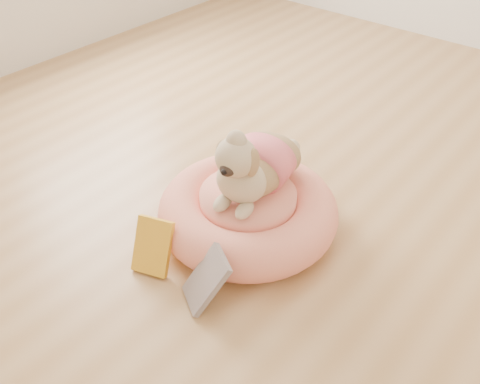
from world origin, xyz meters
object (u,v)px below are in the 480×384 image
Objects in this scene: book_yellow at (153,246)px; pet_bed at (248,212)px; dog at (253,153)px; book_white at (206,280)px.

pet_bed is at bearing 51.17° from book_yellow.
dog reaches higher than book_yellow.
book_yellow is 0.27m from book_white.
pet_bed is at bearing -101.51° from dog.
book_yellow is (-0.14, -0.39, 0.01)m from pet_bed.
book_yellow reaches higher than book_white.
book_white is at bearing -84.42° from dog.
dog is (-0.00, 0.03, 0.27)m from pet_bed.
dog is 2.20× the size of book_yellow.
book_white is (0.27, 0.00, -0.00)m from book_yellow.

